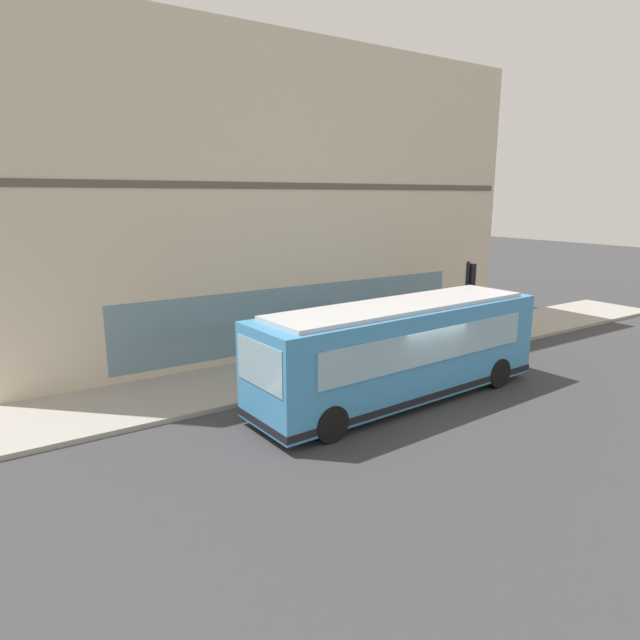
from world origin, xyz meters
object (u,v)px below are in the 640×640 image
Objects in this scene: traffic_light_near_corner at (469,288)px; pedestrian_walking_along_curb at (364,333)px; pedestrian_by_light_pole at (429,316)px; pedestrian_near_building_entrance at (441,322)px; fire_hydrant at (278,354)px; city_bus_nearside at (400,351)px.

pedestrian_walking_along_curb is at bearing 73.84° from traffic_light_near_corner.
pedestrian_by_light_pole reaches higher than pedestrian_near_building_entrance.
traffic_light_near_corner is at bearing -107.19° from fire_hydrant.
city_bus_nearside is 4.29m from pedestrian_walking_along_curb.
pedestrian_walking_along_curb is 3.79m from pedestrian_near_building_entrance.
pedestrian_near_building_entrance is at bearing 160.68° from pedestrian_by_light_pole.
traffic_light_near_corner reaches higher than pedestrian_walking_along_curb.
pedestrian_by_light_pole is 1.17m from pedestrian_near_building_entrance.
city_bus_nearside is at bearing 157.04° from pedestrian_walking_along_curb.
pedestrian_walking_along_curb reaches higher than pedestrian_near_building_entrance.
fire_hydrant is at bearing 16.87° from city_bus_nearside.
traffic_light_near_corner reaches higher than pedestrian_near_building_entrance.
pedestrian_walking_along_curb is (-0.70, 4.16, -0.01)m from pedestrian_by_light_pole.
traffic_light_near_corner is at bearing -145.91° from pedestrian_near_building_entrance.
traffic_light_near_corner reaches higher than fire_hydrant.
fire_hydrant is 7.13m from pedestrian_near_building_entrance.
pedestrian_near_building_entrance is (-1.47, -6.95, 0.59)m from fire_hydrant.
pedestrian_near_building_entrance is (0.86, 0.58, -1.52)m from traffic_light_near_corner.
city_bus_nearside is 5.32m from fire_hydrant.
city_bus_nearside is 13.72× the size of fire_hydrant.
city_bus_nearside is at bearing -163.13° from fire_hydrant.
city_bus_nearside is at bearing 122.98° from pedestrian_near_building_entrance.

